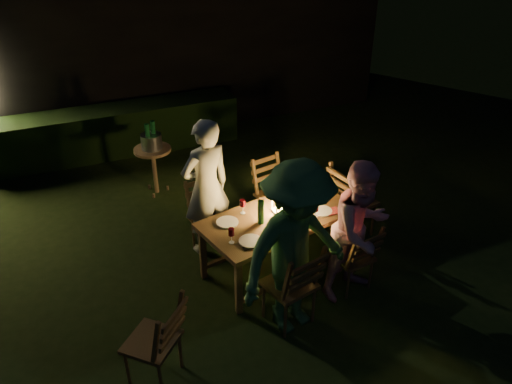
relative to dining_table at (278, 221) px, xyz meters
name	(u,v)px	position (x,y,z in m)	size (l,w,h in m)	color
garden_envelope	(112,30)	(-0.67, 6.44, 0.92)	(40.00, 40.00, 3.20)	black
dining_table	(278,221)	(0.00, 0.00, 0.00)	(1.92, 1.24, 0.73)	#53381B
chair_near_left	(290,297)	(-0.27, -0.85, -0.35)	(0.56, 0.59, 1.03)	#53381B
chair_near_right	(352,267)	(0.61, -0.65, -0.39)	(0.46, 0.48, 0.90)	#53381B
chair_far_left	(211,230)	(-0.61, 0.65, -0.37)	(0.49, 0.52, 0.97)	#53381B
chair_far_right	(274,205)	(0.37, 0.87, -0.37)	(0.53, 0.55, 0.98)	#53381B
chair_end	(352,212)	(1.20, 0.27, -0.34)	(0.58, 0.55, 1.06)	#53381B
chair_spare	(155,354)	(-1.71, -1.02, -0.37)	(0.64, 0.64, 0.98)	#53381B
person_house_side	(206,188)	(-0.62, 0.70, 0.21)	(0.64, 0.42, 1.74)	#E7E6C5
person_opp_right	(360,231)	(0.62, -0.70, 0.14)	(0.78, 0.61, 1.60)	pink
person_opp_left	(296,250)	(-0.26, -0.90, 0.28)	(1.21, 0.70, 1.88)	#366C38
lantern	(280,200)	(0.04, 0.06, 0.23)	(0.16, 0.16, 0.35)	white
plate_far_left	(227,222)	(-0.58, 0.09, 0.08)	(0.25, 0.25, 0.01)	white
plate_near_left	(250,241)	(-0.49, -0.34, 0.08)	(0.25, 0.25, 0.01)	white
plate_far_right	(296,195)	(0.39, 0.31, 0.08)	(0.25, 0.25, 0.01)	white
plate_near_right	(321,211)	(0.49, -0.12, 0.08)	(0.25, 0.25, 0.01)	white
wineglass_a	(243,207)	(-0.35, 0.21, 0.16)	(0.06, 0.06, 0.18)	#59070F
wineglass_b	(231,236)	(-0.68, -0.28, 0.16)	(0.06, 0.06, 0.18)	#59070F
wineglass_c	(315,211)	(0.35, -0.21, 0.16)	(0.06, 0.06, 0.18)	#59070F
wineglass_d	(310,187)	(0.57, 0.31, 0.16)	(0.06, 0.06, 0.18)	#59070F
wineglass_e	(289,224)	(-0.03, -0.31, 0.16)	(0.06, 0.06, 0.18)	silver
bottle_table	(261,212)	(-0.24, -0.05, 0.21)	(0.07, 0.07, 0.28)	#0F471E
napkin_left	(286,233)	(-0.08, -0.35, 0.08)	(0.18, 0.14, 0.01)	red
napkin_right	(332,211)	(0.60, -0.17, 0.08)	(0.18, 0.14, 0.01)	red
phone	(249,247)	(-0.54, -0.43, 0.08)	(0.14, 0.07, 0.01)	black
side_table	(153,154)	(-0.90, 2.35, -0.02)	(0.54, 0.54, 0.73)	brown
ice_bucket	(151,141)	(-0.90, 2.35, 0.18)	(0.30, 0.30, 0.22)	#A5A8AD
bottle_bucket_a	(148,140)	(-0.95, 2.31, 0.23)	(0.07, 0.07, 0.32)	#0F471E
bottle_bucket_b	(154,137)	(-0.85, 2.39, 0.23)	(0.07, 0.07, 0.32)	#0F471E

